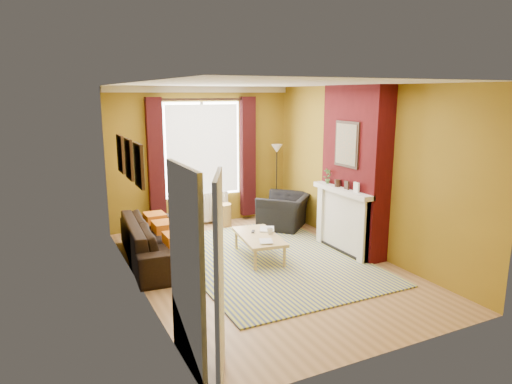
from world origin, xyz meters
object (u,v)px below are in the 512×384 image
(wicker_stool, at_px, (223,215))
(floor_lamp, at_px, (277,160))
(coffee_table, at_px, (259,238))
(sofa, at_px, (157,240))
(armchair, at_px, (284,211))

(wicker_stool, relative_size, floor_lamp, 0.28)
(coffee_table, relative_size, floor_lamp, 0.78)
(sofa, relative_size, wicker_stool, 5.15)
(armchair, bearing_deg, floor_lamp, -149.71)
(floor_lamp, bearing_deg, coffee_table, -125.20)
(sofa, bearing_deg, wicker_stool, -46.45)
(wicker_stool, bearing_deg, sofa, -140.68)
(sofa, height_order, wicker_stool, sofa)
(coffee_table, distance_m, wicker_stool, 2.06)
(armchair, height_order, coffee_table, armchair)
(wicker_stool, bearing_deg, coffee_table, -95.25)
(coffee_table, xyz_separation_m, wicker_stool, (0.19, 2.05, -0.13))
(coffee_table, relative_size, wicker_stool, 2.80)
(coffee_table, bearing_deg, floor_lamp, 63.04)
(sofa, relative_size, armchair, 2.24)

